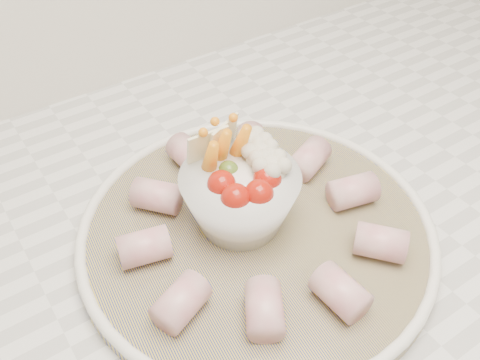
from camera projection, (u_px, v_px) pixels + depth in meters
serving_platter at (257, 230)px, 0.58m from camera, size 0.42×0.42×0.02m
veggie_bowl at (241, 192)px, 0.56m from camera, size 0.13×0.13×0.11m
cured_meat_rolls at (257, 217)px, 0.57m from camera, size 0.29×0.30×0.03m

